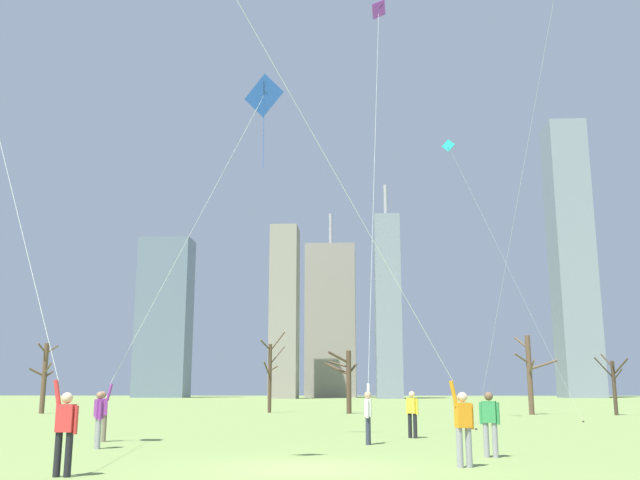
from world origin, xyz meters
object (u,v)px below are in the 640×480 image
(bystander_far_off_by_trees, at_px, (490,421))
(bare_tree_right_of_center, at_px, (270,374))
(kite_flyer_far_back_yellow, at_px, (414,334))
(distant_kite_drifting_left_pink, at_px, (551,16))
(kite_flyer_foreground_right_orange, at_px, (29,277))
(bare_tree_center, at_px, (347,378))
(bystander_strolling_midfield, at_px, (99,417))
(kite_flyer_midfield_left_purple, at_px, (370,321))
(kite_flyer_foreground_left_blue, at_px, (147,325))
(bare_tree_leftmost, at_px, (614,382))
(bare_tree_rightmost, at_px, (44,376))
(bystander_watching_nearby, at_px, (412,412))
(distant_kite_drifting_right_teal, at_px, (461,172))
(bare_tree_left_of_center, at_px, (530,372))

(bystander_far_off_by_trees, distance_m, bare_tree_right_of_center, 36.87)
(kite_flyer_far_back_yellow, bearing_deg, distant_kite_drifting_left_pink, 58.11)
(kite_flyer_foreground_right_orange, relative_size, distant_kite_drifting_left_pink, 0.99)
(bare_tree_center, bearing_deg, bystander_strolling_midfield, -101.78)
(kite_flyer_midfield_left_purple, relative_size, kite_flyer_foreground_left_blue, 1.56)
(kite_flyer_far_back_yellow, relative_size, bare_tree_leftmost, 3.98)
(kite_flyer_far_back_yellow, height_order, bare_tree_rightmost, kite_flyer_far_back_yellow)
(kite_flyer_midfield_left_purple, bearing_deg, bare_tree_leftmost, 57.00)
(bystander_watching_nearby, height_order, distant_kite_drifting_right_teal, distant_kite_drifting_right_teal)
(kite_flyer_midfield_left_purple, xyz_separation_m, distant_kite_drifting_right_teal, (5.75, 16.70, 10.47))
(kite_flyer_foreground_right_orange, relative_size, bare_tree_right_of_center, 3.02)
(bystander_strolling_midfield, distance_m, bare_tree_rightmost, 34.11)
(kite_flyer_midfield_left_purple, xyz_separation_m, kite_flyer_far_back_yellow, (0.85, -8.49, -1.10))
(bare_tree_center, distance_m, bare_tree_leftmost, 18.29)
(kite_flyer_far_back_yellow, xyz_separation_m, bare_tree_right_of_center, (-8.11, 38.36, -0.05))
(bare_tree_center, relative_size, bare_tree_left_of_center, 0.82)
(kite_flyer_midfield_left_purple, distance_m, bystander_far_off_by_trees, 6.95)
(kite_flyer_foreground_right_orange, relative_size, bystander_far_off_by_trees, 11.10)
(kite_flyer_far_back_yellow, height_order, bare_tree_leftmost, kite_flyer_far_back_yellow)
(distant_kite_drifting_left_pink, bearing_deg, kite_flyer_foreground_right_orange, -141.69)
(bystander_strolling_midfield, bearing_deg, bare_tree_left_of_center, 57.26)
(kite_flyer_foreground_left_blue, relative_size, bystander_watching_nearby, 8.01)
(bystander_strolling_midfield, distance_m, bare_tree_left_of_center, 35.90)
(bystander_far_off_by_trees, distance_m, bare_tree_left_of_center, 33.40)
(kite_flyer_foreground_right_orange, distance_m, bare_tree_center, 38.24)
(distant_kite_drifting_left_pink, relative_size, bare_tree_right_of_center, 3.06)
(bystander_far_off_by_trees, xyz_separation_m, bare_tree_left_of_center, (8.48, 32.24, 1.97))
(kite_flyer_foreground_right_orange, distance_m, bystander_watching_nearby, 14.80)
(bare_tree_center, height_order, bare_tree_right_of_center, bare_tree_right_of_center)
(kite_flyer_midfield_left_purple, xyz_separation_m, distant_kite_drifting_left_pink, (7.39, 2.02, 12.32))
(kite_flyer_foreground_right_orange, height_order, bare_tree_leftmost, kite_flyer_foreground_right_orange)
(bystander_far_off_by_trees, xyz_separation_m, bare_tree_center, (-4.34, 33.59, 1.62))
(bare_tree_rightmost, distance_m, bare_tree_right_of_center, 16.43)
(bare_tree_center, relative_size, bare_tree_rightmost, 0.89)
(bystander_far_off_by_trees, height_order, distant_kite_drifting_right_teal, distant_kite_drifting_right_teal)
(kite_flyer_foreground_right_orange, xyz_separation_m, bare_tree_center, (5.98, 37.74, -1.51))
(bystander_far_off_by_trees, height_order, bare_tree_right_of_center, bare_tree_right_of_center)
(kite_flyer_foreground_left_blue, height_order, bare_tree_center, kite_flyer_foreground_left_blue)
(kite_flyer_far_back_yellow, bearing_deg, bystander_far_off_by_trees, 55.24)
(bystander_strolling_midfield, bearing_deg, bare_tree_right_of_center, 88.75)
(bare_tree_rightmost, bearing_deg, distant_kite_drifting_left_pink, -38.95)
(kite_flyer_far_back_yellow, relative_size, bare_tree_rightmost, 3.29)
(distant_kite_drifting_left_pink, bearing_deg, kite_flyer_midfield_left_purple, -164.69)
(bare_tree_leftmost, bearing_deg, bystander_far_off_by_trees, -113.82)
(distant_kite_drifting_left_pink, distance_m, bare_tree_left_of_center, 28.39)
(kite_flyer_midfield_left_purple, height_order, bare_tree_right_of_center, kite_flyer_midfield_left_purple)
(kite_flyer_foreground_right_orange, xyz_separation_m, bare_tree_left_of_center, (18.80, 36.39, -1.15))
(kite_flyer_foreground_left_blue, height_order, bare_tree_leftmost, kite_flyer_foreground_left_blue)
(distant_kite_drifting_right_teal, height_order, bare_tree_center, distant_kite_drifting_right_teal)
(bystander_far_off_by_trees, distance_m, distant_kite_drifting_right_teal, 26.17)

